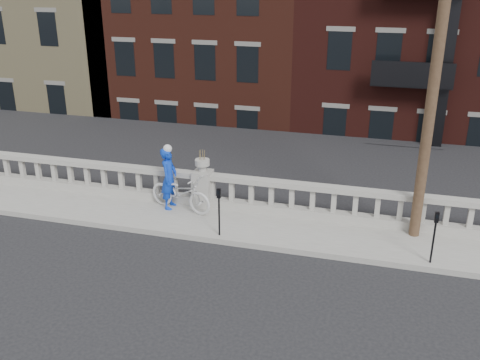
% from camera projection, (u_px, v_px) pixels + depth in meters
% --- Properties ---
extents(ground, '(120.00, 120.00, 0.00)m').
position_uv_depth(ground, '(150.00, 274.00, 12.97)').
color(ground, black).
rests_on(ground, ground).
extents(sidewalk, '(32.00, 2.20, 0.15)m').
position_uv_depth(sidewalk, '(193.00, 220.00, 15.63)').
color(sidewalk, gray).
rests_on(sidewalk, ground).
extents(balustrade, '(28.00, 0.34, 1.03)m').
position_uv_depth(balustrade, '(203.00, 190.00, 16.27)').
color(balustrade, gray).
rests_on(balustrade, sidewalk).
extents(planter_pedestal, '(0.55, 0.55, 1.76)m').
position_uv_depth(planter_pedestal, '(203.00, 184.00, 16.20)').
color(planter_pedestal, gray).
rests_on(planter_pedestal, sidewalk).
extents(lower_level, '(80.00, 44.00, 20.80)m').
position_uv_depth(lower_level, '(315.00, 45.00, 32.51)').
color(lower_level, '#605E59').
rests_on(lower_level, ground).
extents(utility_pole, '(1.60, 0.28, 10.00)m').
position_uv_depth(utility_pole, '(439.00, 44.00, 12.72)').
color(utility_pole, '#422D1E').
rests_on(utility_pole, sidewalk).
extents(parking_meter_b, '(0.10, 0.09, 1.36)m').
position_uv_depth(parking_meter_b, '(219.00, 207.00, 14.26)').
color(parking_meter_b, black).
rests_on(parking_meter_b, sidewalk).
extents(parking_meter_c, '(0.10, 0.09, 1.36)m').
position_uv_depth(parking_meter_c, '(435.00, 232.00, 12.89)').
color(parking_meter_c, black).
rests_on(parking_meter_c, sidewalk).
extents(bicycle, '(2.23, 1.26, 1.11)m').
position_uv_depth(bicycle, '(181.00, 192.00, 15.91)').
color(bicycle, silver).
rests_on(bicycle, sidewalk).
extents(cyclist, '(0.47, 0.70, 1.89)m').
position_uv_depth(cyclist, '(169.00, 178.00, 15.93)').
color(cyclist, '#0C36C1').
rests_on(cyclist, sidewalk).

